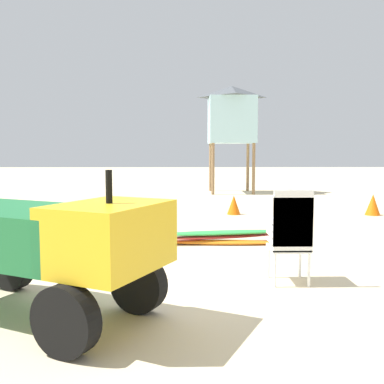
# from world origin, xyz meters

# --- Properties ---
(ground) EXTENTS (80.00, 80.00, 0.00)m
(ground) POSITION_xyz_m (0.00, 0.00, 0.00)
(ground) COLOR beige
(utility_cart) EXTENTS (2.81, 2.21, 1.50)m
(utility_cart) POSITION_xyz_m (-1.63, -1.38, 0.78)
(utility_cart) COLOR #1E6B38
(utility_cart) RESTS_ON ground
(stacked_plastic_chairs) EXTENTS (0.48, 0.48, 1.20)m
(stacked_plastic_chairs) POSITION_xyz_m (1.09, -0.29, 0.70)
(stacked_plastic_chairs) COLOR white
(stacked_plastic_chairs) RESTS_ON ground
(surfboard_pile) EXTENTS (2.50, 0.70, 0.24)m
(surfboard_pile) POSITION_xyz_m (0.46, 2.18, 0.12)
(surfboard_pile) COLOR orange
(surfboard_pile) RESTS_ON ground
(lifeguard_tower) EXTENTS (1.98, 1.98, 4.23)m
(lifeguard_tower) POSITION_xyz_m (1.66, 12.04, 3.10)
(lifeguard_tower) COLOR olive
(lifeguard_tower) RESTS_ON ground
(traffic_cone_near) EXTENTS (0.38, 0.38, 0.55)m
(traffic_cone_near) POSITION_xyz_m (4.69, 5.69, 0.27)
(traffic_cone_near) COLOR orange
(traffic_cone_near) RESTS_ON ground
(traffic_cone_far) EXTENTS (0.35, 0.35, 0.51)m
(traffic_cone_far) POSITION_xyz_m (1.08, 5.89, 0.25)
(traffic_cone_far) COLOR orange
(traffic_cone_far) RESTS_ON ground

